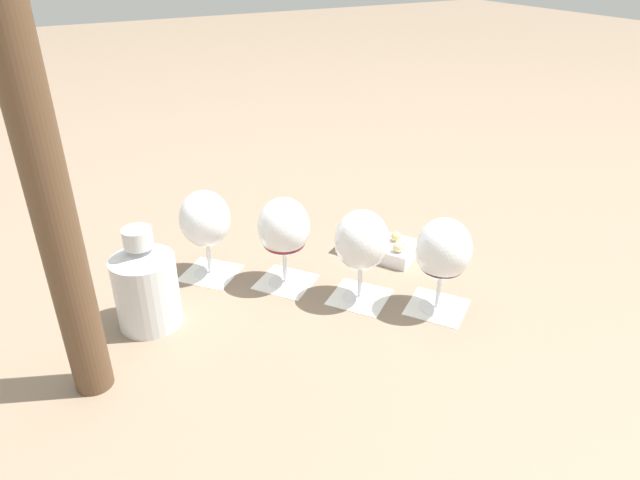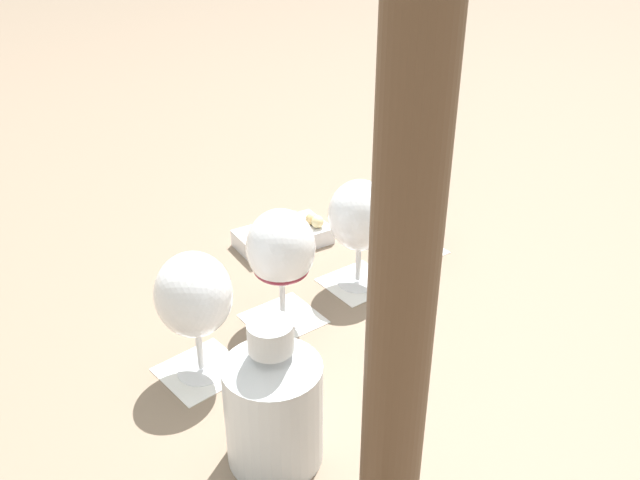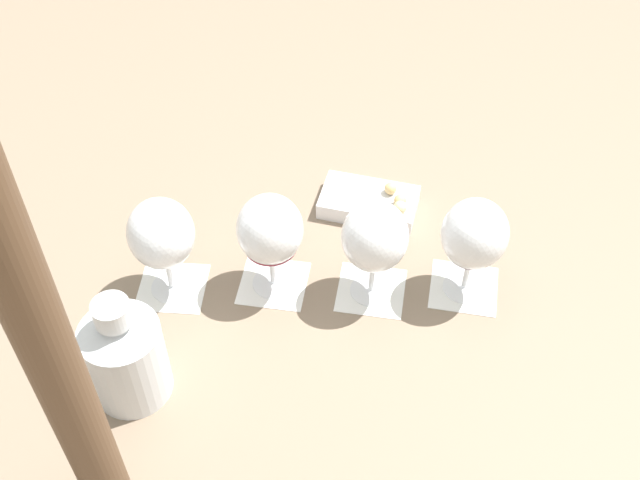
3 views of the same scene
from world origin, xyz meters
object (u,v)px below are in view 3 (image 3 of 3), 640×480
object	(u,v)px
wine_glass_0	(162,237)
wine_glass_1	(270,233)
wine_glass_2	(375,240)
ceramic_vase	(125,354)
wine_glass_3	(474,238)
snack_dish	(370,202)

from	to	relation	value
wine_glass_0	wine_glass_1	world-z (taller)	same
wine_glass_1	wine_glass_2	distance (m)	0.15
ceramic_vase	wine_glass_3	bearing A→B (deg)	-23.70
wine_glass_2	wine_glass_0	bearing A→B (deg)	134.96
wine_glass_2	ceramic_vase	xyz separation A→B (m)	(-0.35, 0.11, -0.03)
snack_dish	wine_glass_2	bearing A→B (deg)	-135.82
wine_glass_0	wine_glass_3	world-z (taller)	same
ceramic_vase	snack_dish	bearing A→B (deg)	1.53
wine_glass_0	wine_glass_3	xyz separation A→B (m)	(0.32, -0.31, -0.00)
wine_glass_1	wine_glass_2	size ratio (longest dim) A/B	1.00
wine_glass_0	wine_glass_2	size ratio (longest dim) A/B	1.00
snack_dish	wine_glass_3	bearing A→B (deg)	-95.17
wine_glass_0	wine_glass_3	bearing A→B (deg)	-44.00
wine_glass_0	wine_glass_1	xyz separation A→B (m)	(0.12, -0.10, 0.00)
wine_glass_2	snack_dish	xyz separation A→B (m)	(0.12, 0.12, -0.10)
snack_dish	ceramic_vase	bearing A→B (deg)	-178.47
wine_glass_0	wine_glass_2	xyz separation A→B (m)	(0.21, -0.21, -0.00)
wine_glass_1	snack_dish	world-z (taller)	wine_glass_1
wine_glass_0	ceramic_vase	size ratio (longest dim) A/B	0.96
wine_glass_0	snack_dish	world-z (taller)	wine_glass_0
snack_dish	wine_glass_0	bearing A→B (deg)	164.72
wine_glass_1	wine_glass_2	xyz separation A→B (m)	(0.10, -0.11, -0.00)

